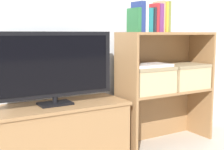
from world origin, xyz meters
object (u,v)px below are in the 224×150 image
object	(u,v)px
tv	(54,66)
book_forest	(134,20)
tv_stand	(56,135)
book_ivory	(142,17)
book_charcoal	(149,20)
storage_basket_right	(184,75)
book_navy	(138,17)
book_plum	(155,18)
book_teal	(146,20)
book_tan	(159,17)
book_olive	(164,17)
laptop	(149,65)
book_mustard	(161,17)
baby_monitor	(198,27)
book_crimson	(152,18)
storage_basket_left	(148,78)

from	to	relation	value
tv	book_forest	world-z (taller)	book_forest
tv_stand	book_ivory	world-z (taller)	book_ivory
book_charcoal	storage_basket_right	size ratio (longest dim) A/B	0.50
tv	book_forest	bearing A→B (deg)	-7.77
book_navy	book_plum	size ratio (longest dim) A/B	1.06
book_teal	storage_basket_right	bearing A→B (deg)	4.50
book_tan	book_olive	distance (m)	0.05
book_navy	book_charcoal	xyz separation A→B (m)	(0.10, 0.00, -0.02)
book_navy	laptop	bearing A→B (deg)	14.93
book_forest	book_mustard	size ratio (longest dim) A/B	0.77
book_charcoal	storage_basket_right	xyz separation A→B (m)	(0.41, 0.03, -0.45)
book_teal	laptop	xyz separation A→B (m)	(0.06, 0.03, -0.34)
baby_monitor	book_teal	bearing A→B (deg)	-175.20
tv_stand	book_navy	bearing A→B (deg)	-7.46
book_crimson	laptop	xyz separation A→B (m)	(0.00, 0.03, -0.36)
book_forest	book_plum	xyz separation A→B (m)	(0.20, 0.00, 0.02)
book_plum	storage_basket_left	world-z (taller)	book_plum
book_tan	storage_basket_right	distance (m)	0.57
book_forest	book_tan	distance (m)	0.23
book_navy	storage_basket_left	xyz separation A→B (m)	(0.13, 0.03, -0.47)
tv_stand	storage_basket_right	bearing A→B (deg)	-2.35
book_crimson	book_tan	world-z (taller)	book_tan
book_ivory	baby_monitor	distance (m)	0.63
book_navy	book_plum	distance (m)	0.16
book_ivory	book_crimson	size ratio (longest dim) A/B	1.08
laptop	book_ivory	bearing A→B (deg)	-160.01
book_olive	storage_basket_left	world-z (taller)	book_olive
book_navy	tv_stand	bearing A→B (deg)	172.54
tv_stand	book_ivory	bearing A→B (deg)	-7.07
tv	book_olive	world-z (taller)	book_olive
book_olive	book_mustard	bearing A→B (deg)	180.00
book_forest	book_olive	bearing A→B (deg)	0.00
book_navy	storage_basket_left	distance (m)	0.49
book_ivory	book_forest	bearing A→B (deg)	-180.00
book_forest	storage_basket_left	xyz separation A→B (m)	(0.17, 0.03, -0.44)
book_navy	baby_monitor	bearing A→B (deg)	4.30
book_teal	storage_basket_right	distance (m)	0.63
book_forest	storage_basket_right	size ratio (longest dim) A/B	0.48
book_plum	book_tan	distance (m)	0.03
book_ivory	book_mustard	world-z (taller)	same
book_teal	book_navy	bearing A→B (deg)	180.00
book_teal	baby_monitor	world-z (taller)	book_teal
book_navy	book_plum	world-z (taller)	book_navy
book_navy	baby_monitor	distance (m)	0.67
tv_stand	book_tan	distance (m)	1.16
tv_stand	book_mustard	distance (m)	1.17
tv_stand	book_olive	world-z (taller)	book_olive
book_charcoal	book_olive	distance (m)	0.14
book_plum	tv_stand	bearing A→B (deg)	174.07
book_navy	book_ivory	size ratio (longest dim) A/B	0.97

